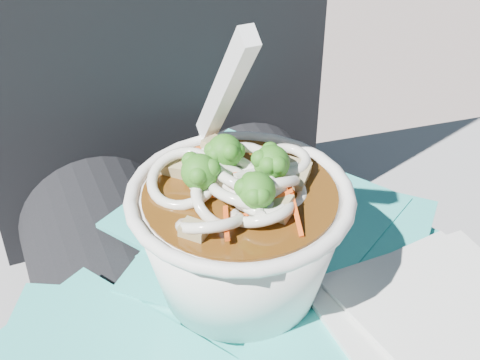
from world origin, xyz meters
name	(u,v)px	position (x,y,z in m)	size (l,w,h in m)	color
person_body	(219,268)	(0.00, 0.09, 0.56)	(0.34, 0.94, 1.00)	black
plastic_bag	(270,303)	(0.00, -0.01, 0.61)	(0.40, 0.40, 0.02)	#2BB6AE
napkins	(442,318)	(0.09, -0.08, 0.63)	(0.14, 0.15, 0.01)	silver
udon_bowl	(240,226)	(-0.02, 0.00, 0.68)	(0.17, 0.17, 0.19)	white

